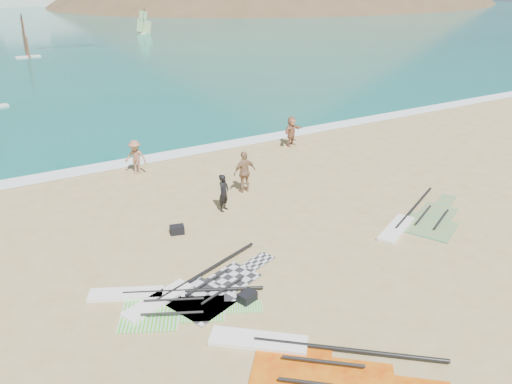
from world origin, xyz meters
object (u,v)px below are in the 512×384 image
gear_bag_far (177,230)px  beachgoer_right (292,131)px  rig_grey (195,291)px  rig_red (303,360)px  gear_bag_near (247,297)px  beachgoer_mid (136,157)px  rig_green (159,302)px  rig_orange (418,221)px  beachgoer_back (245,172)px  person_wetsuit (224,193)px

gear_bag_far → beachgoer_right: size_ratio=0.31×
rig_grey → gear_bag_far: size_ratio=10.51×
rig_red → gear_bag_far: gear_bag_far is taller
rig_grey → gear_bag_near: gear_bag_near is taller
rig_grey → beachgoer_mid: (1.50, 10.26, 0.78)m
rig_green → rig_orange: 10.37m
rig_grey → beachgoer_right: 14.36m
rig_green → beachgoer_right: (11.32, 10.09, 0.77)m
rig_orange → beachgoer_back: beachgoer_back is taller
rig_grey → beachgoer_back: (4.90, 5.82, 0.87)m
beachgoer_right → beachgoer_back: bearing=-163.7°
rig_red → gear_bag_far: (-0.21, 7.74, 0.10)m
rig_orange → rig_red: size_ratio=1.11×
rig_grey → gear_bag_near: bearing=-68.1°
rig_grey → gear_bag_far: gear_bag_far is taller
rig_orange → gear_bag_far: size_ratio=10.81×
rig_green → person_wetsuit: person_wetsuit is taller
rig_green → rig_red: bearing=-35.0°
rig_red → beachgoer_back: size_ratio=2.71×
rig_grey → rig_red: (1.12, -4.03, 0.00)m
gear_bag_near → beachgoer_mid: (0.39, 11.48, 0.66)m
beachgoer_back → beachgoer_right: beachgoer_back is taller
beachgoer_back → rig_grey: bearing=45.7°
rig_grey → person_wetsuit: size_ratio=3.51×
gear_bag_far → beachgoer_right: bearing=34.5°
gear_bag_near → gear_bag_far: gear_bag_near is taller
beachgoer_mid → rig_grey: bearing=-56.0°
gear_bag_far → beachgoer_back: 4.58m
gear_bag_near → rig_red: bearing=-89.8°
rig_red → gear_bag_far: bearing=131.1°
rig_red → person_wetsuit: 8.91m
gear_bag_near → person_wetsuit: bearing=69.5°
rig_orange → beachgoer_right: (0.95, 10.16, 0.77)m
person_wetsuit → beachgoer_right: beachgoer_right is taller
person_wetsuit → beachgoer_right: 8.84m
rig_green → beachgoer_right: size_ratio=2.91×
person_wetsuit → beachgoer_back: size_ratio=0.84×
rig_grey → person_wetsuit: person_wetsuit is taller
beachgoer_right → person_wetsuit: bearing=-164.2°
rig_green → person_wetsuit: (4.41, 4.58, 0.72)m
rig_green → gear_bag_far: bearing=87.0°
rig_grey → beachgoer_right: (10.19, 10.09, 0.77)m
rig_green → rig_red: (2.25, -4.03, 0.00)m
rig_orange → rig_red: bearing=179.6°
rig_green → beachgoer_right: bearing=67.5°
rig_green → rig_orange: size_ratio=0.86×
beachgoer_mid → beachgoer_right: beachgoer_mid is taller
beachgoer_mid → person_wetsuit: bearing=-30.3°
rig_grey → beachgoer_back: 7.66m
beachgoer_right → gear_bag_near: bearing=-151.4°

